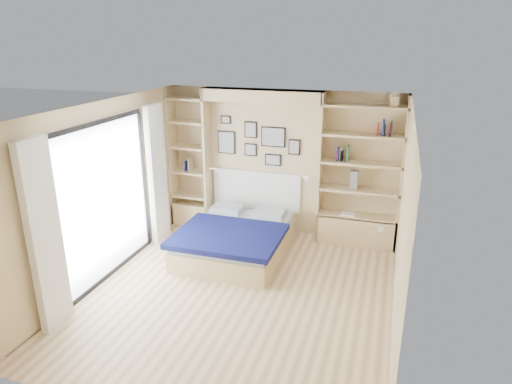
% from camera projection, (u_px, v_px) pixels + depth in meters
% --- Properties ---
extents(ground, '(4.50, 4.50, 0.00)m').
position_uv_depth(ground, '(239.00, 293.00, 6.20)').
color(ground, '#E1BA81').
rests_on(ground, ground).
extents(room_shell, '(4.50, 4.50, 4.50)m').
position_uv_depth(room_shell, '(247.00, 183.00, 7.33)').
color(room_shell, tan).
rests_on(room_shell, ground).
extents(bed, '(1.60, 2.10, 1.07)m').
position_uv_depth(bed, '(236.00, 238.00, 7.27)').
color(bed, tan).
rests_on(bed, ground).
extents(photo_gallery, '(1.48, 0.02, 0.82)m').
position_uv_depth(photo_gallery, '(256.00, 141.00, 7.82)').
color(photo_gallery, black).
rests_on(photo_gallery, ground).
extents(reading_lamps, '(1.92, 0.12, 0.15)m').
position_uv_depth(reading_lamps, '(261.00, 174.00, 7.74)').
color(reading_lamps, silver).
rests_on(reading_lamps, ground).
extents(shelf_decor, '(3.59, 0.23, 2.03)m').
position_uv_depth(shelf_decor, '(347.00, 144.00, 7.21)').
color(shelf_decor, '#B42A26').
rests_on(shelf_decor, ground).
extents(deck, '(3.20, 4.00, 0.05)m').
position_uv_depth(deck, '(25.00, 257.00, 7.21)').
color(deck, brown).
rests_on(deck, ground).
extents(deck_chair, '(0.69, 0.85, 0.75)m').
position_uv_depth(deck_chair, '(86.00, 216.00, 7.93)').
color(deck_chair, tan).
rests_on(deck_chair, ground).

